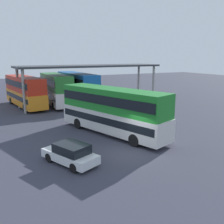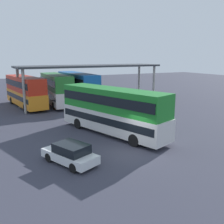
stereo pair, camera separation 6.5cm
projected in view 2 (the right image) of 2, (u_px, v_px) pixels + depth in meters
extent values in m
plane|color=#363744|center=(129.00, 153.00, 17.82)|extent=(140.00, 140.00, 0.00)
cube|color=silver|center=(112.00, 120.00, 21.95)|extent=(5.82, 11.41, 1.79)
cube|color=#1D7E28|center=(112.00, 100.00, 21.54)|extent=(5.69, 11.17, 1.94)
cube|color=black|center=(112.00, 118.00, 21.90)|extent=(5.72, 10.99, 0.61)
cube|color=black|center=(112.00, 98.00, 21.52)|extent=(5.72, 10.99, 0.78)
cube|color=black|center=(74.00, 108.00, 25.71)|extent=(1.98, 0.74, 1.07)
cube|color=orange|center=(74.00, 100.00, 25.52)|extent=(1.63, 0.61, 0.36)
cylinder|color=black|center=(78.00, 123.00, 23.75)|extent=(0.58, 1.04, 1.00)
cylinder|color=black|center=(95.00, 119.00, 25.26)|extent=(0.58, 1.04, 1.00)
cylinder|color=black|center=(134.00, 140.00, 18.97)|extent=(0.58, 1.04, 1.00)
cylinder|color=black|center=(151.00, 134.00, 20.48)|extent=(0.58, 1.04, 1.00)
cube|color=white|center=(70.00, 156.00, 16.02)|extent=(3.06, 4.24, 0.55)
cube|color=black|center=(71.00, 148.00, 15.77)|extent=(2.25, 2.57, 0.58)
cylinder|color=black|center=(49.00, 157.00, 16.26)|extent=(0.42, 0.63, 0.60)
cylinder|color=black|center=(67.00, 151.00, 17.38)|extent=(0.42, 0.63, 0.60)
cylinder|color=black|center=(74.00, 168.00, 14.75)|extent=(0.42, 0.63, 0.60)
cylinder|color=black|center=(91.00, 160.00, 15.87)|extent=(0.42, 0.63, 0.60)
cube|color=orange|center=(26.00, 98.00, 33.88)|extent=(4.00, 10.80, 1.81)
cube|color=red|center=(25.00, 84.00, 33.46)|extent=(3.89, 10.58, 1.96)
cube|color=black|center=(26.00, 96.00, 33.83)|extent=(3.97, 10.38, 0.62)
cube|color=black|center=(25.00, 83.00, 33.44)|extent=(3.97, 10.38, 0.79)
cube|color=black|center=(15.00, 91.00, 37.96)|extent=(2.05, 0.41, 1.09)
cube|color=orange|center=(15.00, 86.00, 37.77)|extent=(1.69, 0.34, 0.36)
cylinder|color=black|center=(12.00, 101.00, 36.02)|extent=(0.43, 1.03, 1.00)
cylinder|color=black|center=(27.00, 99.00, 37.26)|extent=(0.43, 1.03, 1.00)
cylinder|color=black|center=(25.00, 108.00, 30.83)|extent=(0.43, 1.03, 1.00)
cylinder|color=black|center=(42.00, 106.00, 32.07)|extent=(0.43, 1.03, 1.00)
cube|color=silver|center=(57.00, 96.00, 35.28)|extent=(2.69, 10.14, 1.90)
cube|color=#266F2B|center=(56.00, 82.00, 34.85)|extent=(2.61, 9.94, 2.06)
cube|color=black|center=(56.00, 94.00, 35.23)|extent=(2.72, 9.74, 0.65)
cube|color=black|center=(56.00, 81.00, 34.83)|extent=(2.72, 9.74, 0.82)
cube|color=black|center=(49.00, 90.00, 39.61)|extent=(2.11, 0.14, 1.14)
cube|color=orange|center=(49.00, 84.00, 39.41)|extent=(1.73, 0.12, 0.36)
cylinder|color=black|center=(45.00, 99.00, 37.74)|extent=(0.30, 1.01, 1.00)
cylinder|color=black|center=(59.00, 98.00, 38.68)|extent=(0.30, 1.01, 1.00)
cylinder|color=black|center=(54.00, 106.00, 32.24)|extent=(0.30, 1.01, 1.00)
cylinder|color=black|center=(71.00, 104.00, 33.18)|extent=(0.30, 1.01, 1.00)
cube|color=silver|center=(78.00, 94.00, 37.16)|extent=(2.80, 11.48, 1.93)
cube|color=#14559E|center=(77.00, 80.00, 36.72)|extent=(2.72, 11.25, 2.09)
cube|color=black|center=(78.00, 92.00, 37.11)|extent=(2.83, 11.02, 0.66)
cube|color=black|center=(77.00, 79.00, 36.69)|extent=(2.83, 11.02, 0.84)
cube|color=black|center=(66.00, 88.00, 41.96)|extent=(2.17, 0.15, 1.16)
cube|color=orange|center=(66.00, 82.00, 41.76)|extent=(1.78, 0.12, 0.36)
cylinder|color=black|center=(63.00, 96.00, 39.85)|extent=(0.30, 1.01, 1.00)
cylinder|color=black|center=(77.00, 95.00, 40.91)|extent=(0.30, 1.01, 1.00)
cylinder|color=black|center=(79.00, 104.00, 33.76)|extent=(0.30, 1.01, 1.00)
cylinder|color=black|center=(95.00, 102.00, 34.82)|extent=(0.30, 1.01, 1.00)
cube|color=#33353A|center=(91.00, 66.00, 35.34)|extent=(20.92, 6.05, 0.25)
cylinder|color=#9E9B93|center=(139.00, 81.00, 42.30)|extent=(0.36, 0.36, 5.31)
cylinder|color=#9E9B93|center=(154.00, 83.00, 38.89)|extent=(0.36, 0.36, 5.31)
cylinder|color=#9E9B93|center=(19.00, 88.00, 33.01)|extent=(0.36, 0.36, 5.31)
cylinder|color=#9E9B93|center=(24.00, 92.00, 29.59)|extent=(0.36, 0.36, 5.31)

